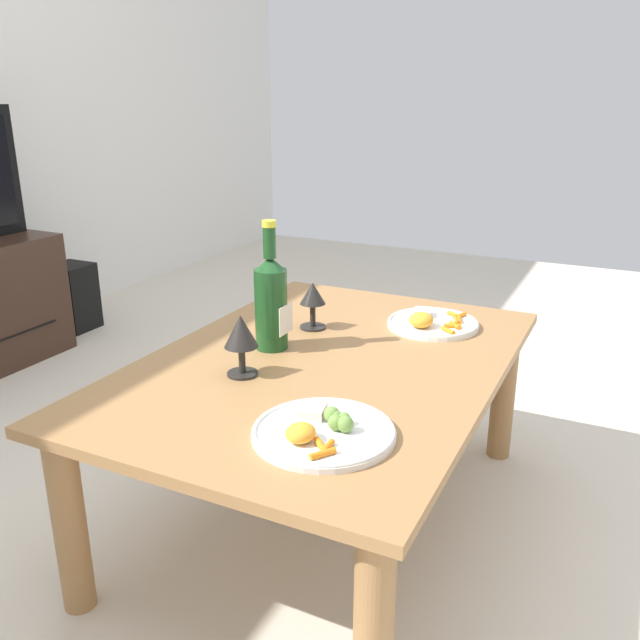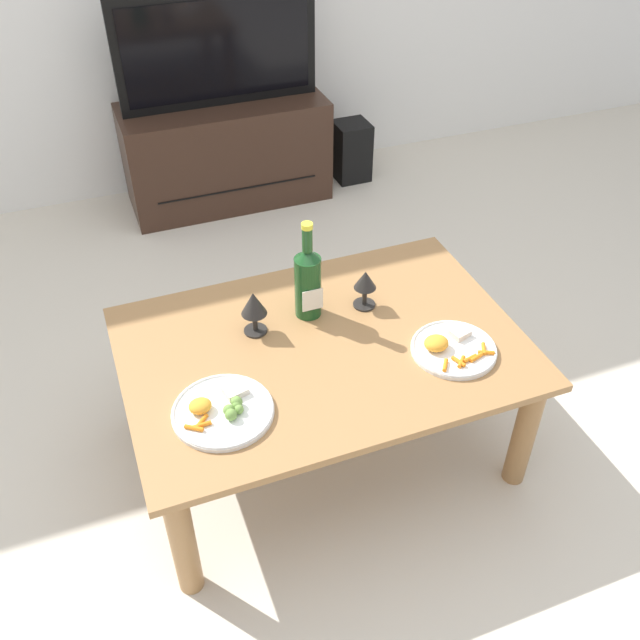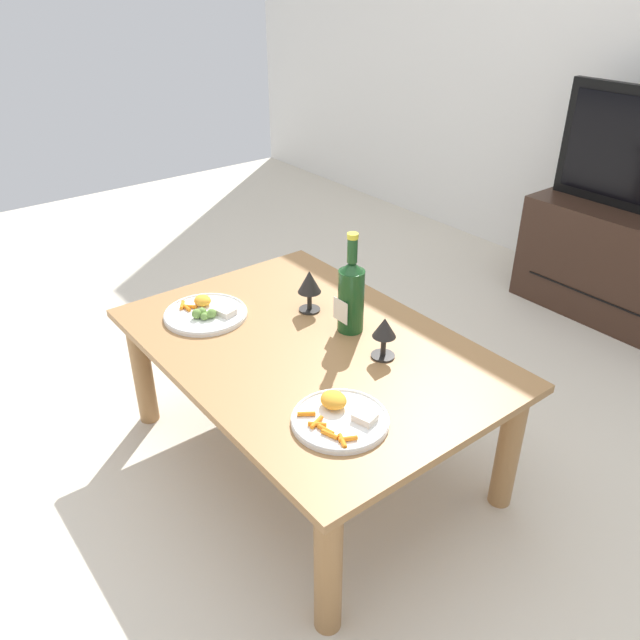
% 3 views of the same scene
% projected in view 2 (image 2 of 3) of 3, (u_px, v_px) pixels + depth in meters
% --- Properties ---
extents(ground_plane, '(6.40, 6.40, 0.00)m').
position_uv_depth(ground_plane, '(323.00, 444.00, 2.37)').
color(ground_plane, beige).
extents(dining_table, '(1.19, 0.82, 0.45)m').
position_uv_depth(dining_table, '(323.00, 362.00, 2.13)').
color(dining_table, '#9E7042').
rests_on(dining_table, ground_plane).
extents(tv_stand, '(1.00, 0.41, 0.51)m').
position_uv_depth(tv_stand, '(226.00, 153.00, 3.52)').
color(tv_stand, '#382319').
rests_on(tv_stand, ground_plane).
extents(tv_screen, '(0.95, 0.05, 0.52)m').
position_uv_depth(tv_screen, '(217.00, 49.00, 3.19)').
color(tv_screen, black).
rests_on(tv_screen, tv_stand).
extents(floor_speaker, '(0.18, 0.18, 0.32)m').
position_uv_depth(floor_speaker, '(351.00, 151.00, 3.75)').
color(floor_speaker, black).
rests_on(floor_speaker, ground_plane).
extents(wine_bottle, '(0.08, 0.09, 0.33)m').
position_uv_depth(wine_bottle, '(308.00, 280.00, 2.12)').
color(wine_bottle, '#19471E').
rests_on(wine_bottle, dining_table).
extents(goblet_left, '(0.08, 0.08, 0.15)m').
position_uv_depth(goblet_left, '(254.00, 306.00, 2.07)').
color(goblet_left, black).
rests_on(goblet_left, dining_table).
extents(goblet_right, '(0.07, 0.07, 0.13)m').
position_uv_depth(goblet_right, '(365.00, 283.00, 2.18)').
color(goblet_right, black).
rests_on(goblet_right, dining_table).
extents(dinner_plate_left, '(0.28, 0.28, 0.05)m').
position_uv_depth(dinner_plate_left, '(222.00, 410.00, 1.86)').
color(dinner_plate_left, white).
rests_on(dinner_plate_left, dining_table).
extents(dinner_plate_right, '(0.25, 0.25, 0.05)m').
position_uv_depth(dinner_plate_right, '(452.00, 348.00, 2.05)').
color(dinner_plate_right, white).
rests_on(dinner_plate_right, dining_table).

